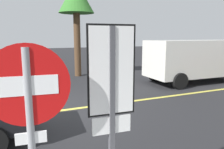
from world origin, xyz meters
The scene contains 6 objects.
ground_plane centered at (0.00, 0.00, 0.00)m, with size 80.00×80.00×0.00m, color #262628.
lane_marking_centre centered at (3.00, 0.00, 0.01)m, with size 28.00×0.16×0.01m, color #E0D14C.
stop_sign centered at (-0.88, -4.86, 1.60)m, with size 0.76×0.10×2.34m.
speed_limit_sign centered at (-0.02, -4.77, 1.76)m, with size 0.54×0.06×2.52m.
white_van centered at (7.59, 1.80, 1.27)m, with size 5.23×2.33×2.20m.
tree_left_verge centered at (2.39, 6.05, 4.48)m, with size 2.08×2.08×5.59m.
Camera 1 is at (-0.94, -6.90, 2.39)m, focal length 34.98 mm.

